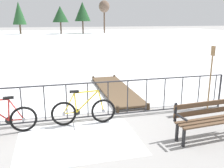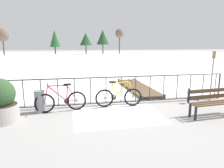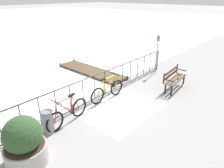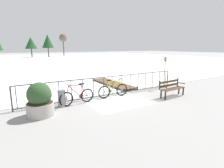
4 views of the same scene
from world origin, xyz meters
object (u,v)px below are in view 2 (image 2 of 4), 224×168
at_px(bicycle_near_railing, 61,101).
at_px(trash_bin, 40,101).
at_px(bicycle_second, 119,97).
at_px(oar_upright, 212,73).
at_px(planter_with_shrub, 0,102).
at_px(park_bench, 212,100).

distance_m(bicycle_near_railing, trash_bin, 0.69).
xyz_separation_m(bicycle_second, oar_upright, (3.81, 0.06, 0.77)).
bearing_deg(oar_upright, bicycle_second, -179.16).
distance_m(planter_with_shrub, oar_upright, 7.59).
relative_size(bicycle_second, oar_upright, 0.86).
distance_m(bicycle_second, park_bench, 3.07).
bearing_deg(oar_upright, planter_with_shrub, -173.99).
height_order(bicycle_near_railing, planter_with_shrub, planter_with_shrub).
relative_size(planter_with_shrub, oar_upright, 0.65).
height_order(park_bench, planter_with_shrub, planter_with_shrub).
height_order(planter_with_shrub, trash_bin, planter_with_shrub).
relative_size(bicycle_near_railing, planter_with_shrub, 1.32).
xyz_separation_m(bicycle_near_railing, oar_upright, (5.84, 0.21, 0.77)).
bearing_deg(oar_upright, park_bench, -126.27).
bearing_deg(trash_bin, park_bench, -14.26).
bearing_deg(bicycle_second, oar_upright, 0.84).
distance_m(bicycle_near_railing, oar_upright, 5.89).
bearing_deg(bicycle_second, park_bench, -28.72).
relative_size(bicycle_near_railing, park_bench, 1.04).
distance_m(planter_with_shrub, trash_bin, 1.21).
height_order(bicycle_second, planter_with_shrub, planter_with_shrub).
distance_m(park_bench, planter_with_shrub, 6.45).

